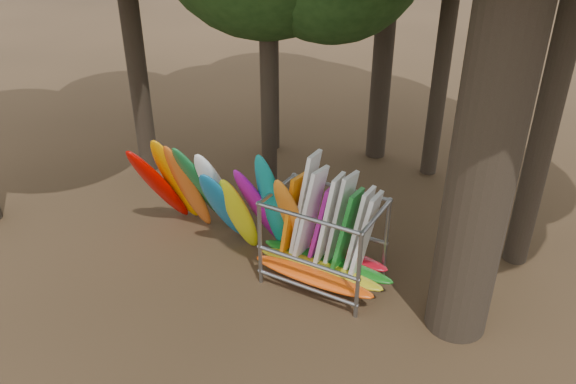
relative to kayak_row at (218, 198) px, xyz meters
The scene contains 3 objects.
ground 1.74m from the kayak_row, 29.05° to the right, with size 120.00×120.00×0.00m, color #47331E.
kayak_row is the anchor object (origin of this frame).
storage_rack 2.86m from the kayak_row, ahead, with size 3.22×1.56×2.92m.
Camera 1 is at (6.27, -8.70, 7.86)m, focal length 35.00 mm.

